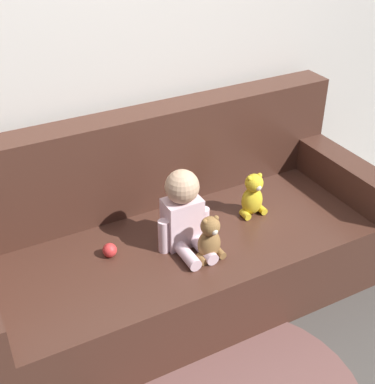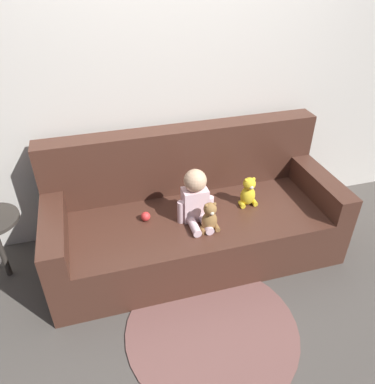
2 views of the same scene
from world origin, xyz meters
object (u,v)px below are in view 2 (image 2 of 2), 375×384
(person_baby, at_px, (196,198))
(plush_toy_side, at_px, (248,192))
(teddy_bear_brown, at_px, (210,218))
(toy_ball, at_px, (146,216))
(couch, at_px, (192,216))

(person_baby, relative_size, plush_toy_side, 1.68)
(teddy_bear_brown, relative_size, plush_toy_side, 0.96)
(person_baby, height_order, plush_toy_side, person_baby)
(plush_toy_side, distance_m, toy_ball, 0.79)
(person_baby, distance_m, toy_ball, 0.39)
(teddy_bear_brown, relative_size, toy_ball, 3.38)
(couch, relative_size, plush_toy_side, 9.01)
(couch, xyz_separation_m, teddy_bear_brown, (0.04, -0.29, 0.20))
(couch, bearing_deg, teddy_bear_brown, -82.75)
(plush_toy_side, bearing_deg, toy_ball, 178.51)
(couch, bearing_deg, toy_ball, -170.83)
(teddy_bear_brown, bearing_deg, couch, 97.25)
(toy_ball, bearing_deg, person_baby, -13.19)
(teddy_bear_brown, distance_m, plush_toy_side, 0.43)
(person_baby, distance_m, teddy_bear_brown, 0.17)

